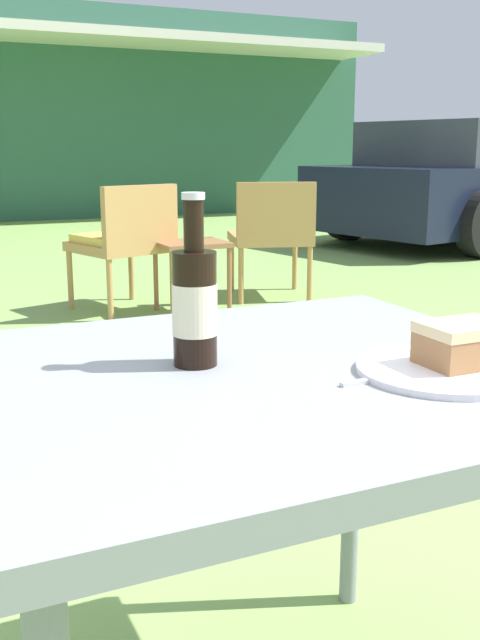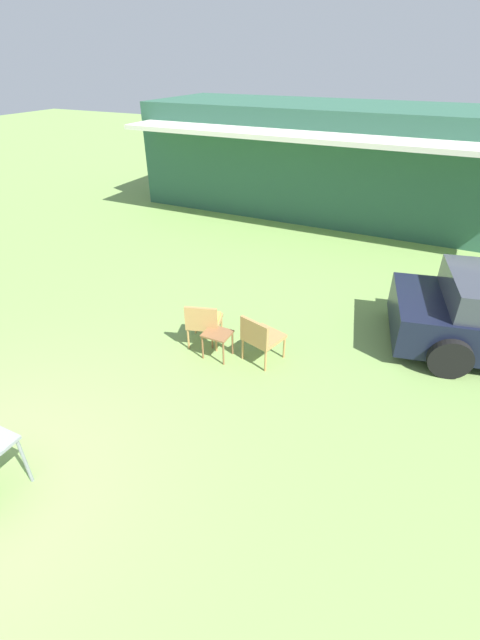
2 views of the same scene
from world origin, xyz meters
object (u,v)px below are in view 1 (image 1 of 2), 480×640
object	(u,v)px
wicker_chair_cushioned	(125,239)
patio_table	(268,410)
garden_side_table	(192,253)
wicker_chair_plain	(272,231)
cake_on_plate	(454,356)
cola_bottle_near	(195,303)

from	to	relation	value
wicker_chair_cushioned	patio_table	distance (m)	3.72
wicker_chair_cushioned	garden_side_table	bearing A→B (deg)	132.37
wicker_chair_cushioned	patio_table	world-z (taller)	wicker_chair_cushioned
wicker_chair_cushioned	wicker_chair_plain	distance (m)	1.03
wicker_chair_cushioned	cake_on_plate	size ratio (longest dim) A/B	3.21
wicker_chair_plain	patio_table	world-z (taller)	wicker_chair_plain
cola_bottle_near	cake_on_plate	bearing A→B (deg)	-30.53
wicker_chair_plain	patio_table	xyz separation A→B (m)	(-1.85, -3.60, 0.18)
garden_side_table	cake_on_plate	size ratio (longest dim) A/B	1.81
wicker_chair_plain	garden_side_table	bearing A→B (deg)	32.86
cake_on_plate	cola_bottle_near	xyz separation A→B (m)	(-0.32, 0.19, 0.07)
wicker_chair_cushioned	cola_bottle_near	distance (m)	3.70
patio_table	garden_side_table	bearing A→B (deg)	70.72
patio_table	cola_bottle_near	size ratio (longest dim) A/B	3.44
wicker_chair_cushioned	cola_bottle_near	world-z (taller)	cola_bottle_near
garden_side_table	cola_bottle_near	size ratio (longest dim) A/B	1.79
wicker_chair_plain	wicker_chair_cushioned	bearing A→B (deg)	15.37
cake_on_plate	cola_bottle_near	size ratio (longest dim) A/B	0.99
patio_table	cola_bottle_near	world-z (taller)	cola_bottle_near
cake_on_plate	wicker_chair_cushioned	bearing A→B (deg)	80.98
wicker_chair_cushioned	wicker_chair_plain	xyz separation A→B (m)	(1.03, -0.02, 0.00)
cake_on_plate	garden_side_table	bearing A→B (deg)	74.81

